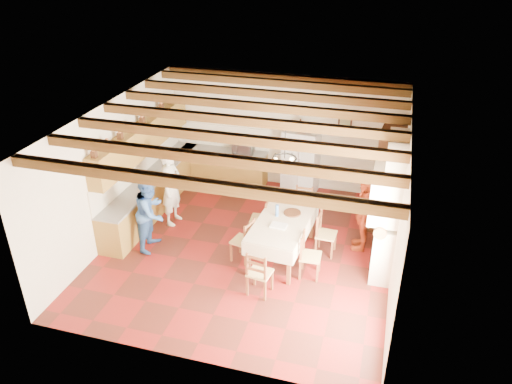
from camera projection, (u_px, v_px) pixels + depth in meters
floor at (248, 249)px, 10.80m from camera, size 6.00×6.50×0.02m
ceiling at (247, 116)px, 9.38m from camera, size 6.00×6.50×0.02m
wall_back at (284, 131)px, 12.86m from camera, size 6.00×0.02×3.00m
wall_front at (183, 286)px, 7.32m from camera, size 6.00×0.02×3.00m
wall_left at (114, 170)px, 10.81m from camera, size 0.02×6.50×3.00m
wall_right at (401, 207)px, 9.36m from camera, size 0.02×6.50×3.00m
ceiling_beams at (247, 121)px, 9.42m from camera, size 6.00×6.30×0.16m
lower_cabinets_left at (154, 193)px, 12.13m from camera, size 0.60×4.30×0.86m
lower_cabinets_back at (224, 167)px, 13.47m from camera, size 2.30×0.60×0.86m
countertop_left at (152, 176)px, 11.92m from camera, size 0.62×4.30×0.04m
countertop_back at (224, 151)px, 13.26m from camera, size 2.34×0.62×0.04m
backsplash_left at (140, 163)px, 11.84m from camera, size 0.03×4.30×0.60m
backsplash_back at (227, 136)px, 13.35m from camera, size 2.30×0.03×0.60m
upper_cabinets at (143, 138)px, 11.49m from camera, size 0.35×4.20×0.70m
fireplace at (385, 205)px, 9.65m from camera, size 0.56×1.60×2.80m
wall_picture at (345, 124)px, 12.29m from camera, size 0.34×0.03×0.42m
refrigerator at (301, 161)px, 12.74m from camera, size 0.92×0.78×1.72m
hutch at (389, 176)px, 11.26m from camera, size 0.69×1.35×2.35m
dining_table at (283, 224)px, 10.21m from camera, size 1.16×2.06×0.87m
chandelier at (285, 158)px, 9.52m from camera, size 0.47×0.47×0.03m
chair_left_near at (242, 240)px, 10.23m from camera, size 0.49×0.50×0.96m
chair_left_far at (260, 218)px, 10.99m from camera, size 0.43×0.45×0.96m
chair_right_near at (311, 255)px, 9.74m from camera, size 0.42×0.44×0.96m
chair_right_far at (326, 234)px, 10.43m from camera, size 0.42×0.44×0.96m
chair_end_near at (260, 272)px, 9.28m from camera, size 0.47×0.46×0.96m
chair_end_far at (302, 208)px, 11.38m from camera, size 0.42×0.40×0.96m
person_man at (171, 187)px, 11.36m from camera, size 0.47×0.68×1.82m
person_woman_blue at (151, 212)px, 10.48m from camera, size 0.66×0.84×1.70m
person_woman_red at (364, 214)px, 10.45m from camera, size 0.43×0.98×1.65m
microwave at (243, 148)px, 13.05m from camera, size 0.53×0.36×0.29m
fridge_vase at (300, 124)px, 12.28m from camera, size 0.29×0.29×0.27m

